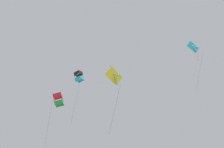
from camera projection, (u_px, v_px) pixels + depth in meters
The scene contains 4 objects.
kite_box_low_drifter at pixel (79, 77), 42.62m from camera, with size 1.61×1.39×6.38m.
kite_diamond_near_right at pixel (114, 76), 30.28m from camera, with size 1.48×1.73×6.12m.
kite_diamond_near_left at pixel (193, 47), 41.26m from camera, with size 1.61×1.82×6.55m.
kite_box_highest at pixel (58, 100), 37.17m from camera, with size 2.42×2.09×7.86m.
Camera 1 is at (-34.90, 11.01, 23.10)m, focal length 57.28 mm.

